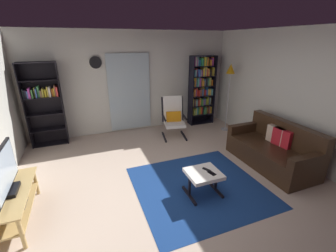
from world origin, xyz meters
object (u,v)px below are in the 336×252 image
object	(u,v)px
ottoman	(203,176)
tv_remote	(207,170)
floor_lamp_by_shelf	(230,76)
wall_clock	(95,62)
lounge_armchair	(173,116)
cell_phone	(212,173)
tv_stand	(13,202)
bookshelf_near_sofa	(201,88)
bookshelf_near_tv	(44,102)
leather_sofa	(273,150)
television	(4,173)

from	to	relation	value
ottoman	tv_remote	distance (m)	0.11
floor_lamp_by_shelf	wall_clock	size ratio (longest dim) A/B	6.18
lounge_armchair	cell_phone	bearing A→B (deg)	-98.68
tv_remote	wall_clock	world-z (taller)	wall_clock
tv_stand	tv_remote	size ratio (longest dim) A/B	8.35
bookshelf_near_sofa	wall_clock	xyz separation A→B (m)	(-2.83, 0.17, 0.80)
bookshelf_near_sofa	tv_remote	bearing A→B (deg)	-117.19
bookshelf_near_tv	ottoman	world-z (taller)	bookshelf_near_tv
bookshelf_near_sofa	tv_remote	world-z (taller)	bookshelf_near_sofa
bookshelf_near_tv	leather_sofa	size ratio (longest dim) A/B	1.11
bookshelf_near_sofa	bookshelf_near_tv	bearing A→B (deg)	179.90
tv_stand	floor_lamp_by_shelf	world-z (taller)	floor_lamp_by_shelf
bookshelf_near_sofa	television	bearing A→B (deg)	-148.77
bookshelf_near_tv	floor_lamp_by_shelf	distance (m)	4.55
cell_phone	floor_lamp_by_shelf	size ratio (longest dim) A/B	0.08
bookshelf_near_tv	lounge_armchair	distance (m)	3.05
leather_sofa	wall_clock	distance (m)	4.41
bookshelf_near_tv	tv_stand	bearing A→B (deg)	-94.76
tv_remote	floor_lamp_by_shelf	bearing A→B (deg)	23.19
floor_lamp_by_shelf	wall_clock	bearing A→B (deg)	163.91
tv_remote	wall_clock	distance (m)	3.69
tv_stand	floor_lamp_by_shelf	size ratio (longest dim) A/B	0.67
bookshelf_near_sofa	lounge_armchair	distance (m)	1.39
leather_sofa	lounge_armchair	bearing A→B (deg)	122.21
floor_lamp_by_shelf	leather_sofa	bearing A→B (deg)	-96.55
cell_phone	floor_lamp_by_shelf	world-z (taller)	floor_lamp_by_shelf
ottoman	floor_lamp_by_shelf	size ratio (longest dim) A/B	0.29
tv_stand	wall_clock	distance (m)	3.48
television	leather_sofa	size ratio (longest dim) A/B	0.54
ottoman	lounge_armchair	bearing A→B (deg)	78.77
television	bookshelf_near_tv	world-z (taller)	bookshelf_near_tv
leather_sofa	ottoman	bearing A→B (deg)	-169.52
tv_stand	ottoman	bearing A→B (deg)	-8.78
television	cell_phone	world-z (taller)	television
lounge_armchair	floor_lamp_by_shelf	size ratio (longest dim) A/B	0.57
ottoman	tv_stand	bearing A→B (deg)	171.22
television	leather_sofa	bearing A→B (deg)	-1.07
leather_sofa	lounge_armchair	world-z (taller)	lounge_armchair
tv_stand	television	size ratio (longest dim) A/B	1.29
tv_remote	tv_stand	bearing A→B (deg)	146.30
television	floor_lamp_by_shelf	bearing A→B (deg)	21.45
bookshelf_near_sofa	cell_phone	world-z (taller)	bookshelf_near_sofa
tv_stand	cell_phone	size ratio (longest dim) A/B	8.59
wall_clock	tv_stand	bearing A→B (deg)	-117.74
lounge_armchair	tv_remote	xyz separation A→B (m)	(-0.40, -2.35, -0.13)
television	wall_clock	world-z (taller)	wall_clock
bookshelf_near_tv	lounge_armchair	world-z (taller)	bookshelf_near_tv
tv_remote	cell_phone	distance (m)	0.12
bookshelf_near_sofa	ottoman	xyz separation A→B (m)	(-1.60, -3.01, -0.72)
tv_stand	bookshelf_near_tv	xyz separation A→B (m)	(0.22, 2.60, 0.72)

